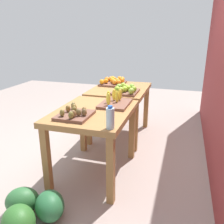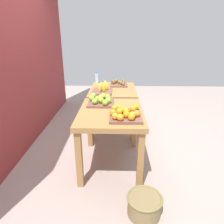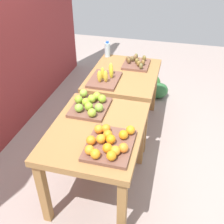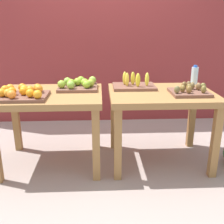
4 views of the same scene
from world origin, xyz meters
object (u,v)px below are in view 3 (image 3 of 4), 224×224
Objects in this scene: water_bottle at (107,50)px; watermelon_pile at (150,87)px; apple_bin at (90,104)px; orange_bin at (109,143)px; display_table_left at (97,138)px; banana_crate at (105,78)px; kiwi_bin at (136,63)px; display_table_right at (124,81)px.

water_bottle reaches higher than watermelon_pile.
orange_bin is at bearing -146.89° from apple_bin.
apple_bin is 1.97× the size of water_bottle.
display_table_left is 2.36× the size of banana_crate.
water_bottle is at bearing 11.94° from display_table_left.
apple_bin is 1.16× the size of kiwi_bin.
banana_crate reaches higher than display_table_right.
display_table_right is at bearing 7.20° from orange_bin.
display_table_right is 0.59m from water_bottle.
display_table_right is 1.07m from watermelon_pile.
orange_bin is 2.34m from watermelon_pile.
orange_bin is at bearing 177.96° from watermelon_pile.
water_bottle is at bearing 66.54° from kiwi_bin.
banana_crate is at bearing -166.88° from water_bottle.
apple_bin reaches higher than kiwi_bin.
kiwi_bin reaches higher than display_table_left.
watermelon_pile is (2.23, -0.08, -0.69)m from orange_bin.
apple_bin is at bearing 169.77° from display_table_right.
display_table_right is 4.93× the size of water_bottle.
banana_crate is at bearing 1.54° from apple_bin.
kiwi_bin is 0.54× the size of watermelon_pile.
orange_bin is 1.23× the size of kiwi_bin.
display_table_right is (1.12, 0.00, 0.00)m from display_table_left.
display_table_left is 0.36m from apple_bin.
display_table_right is 0.87m from apple_bin.
display_table_left is at bearing 38.46° from orange_bin.
apple_bin is at bearing 28.54° from display_table_left.
display_table_right reaches higher than watermelon_pile.
orange_bin is at bearing -172.80° from display_table_right.
water_bottle reaches higher than banana_crate.
kiwi_bin is (1.09, -0.25, -0.01)m from apple_bin.
orange_bin is (-0.21, -0.17, 0.16)m from display_table_left.
display_table_left is 2.50× the size of apple_bin.
orange_bin is 1.59m from kiwi_bin.
display_table_right is at bearing 0.00° from display_table_left.
display_table_left is 1.61m from water_bottle.
display_table_right is at bearing 157.82° from kiwi_bin.
apple_bin is at bearing 166.90° from kiwi_bin.
watermelon_pile is at bearing -12.91° from apple_bin.
watermelon_pile is (0.90, -0.25, -0.53)m from display_table_right.
display_table_right is 0.34m from banana_crate.
orange_bin is 1.13m from banana_crate.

